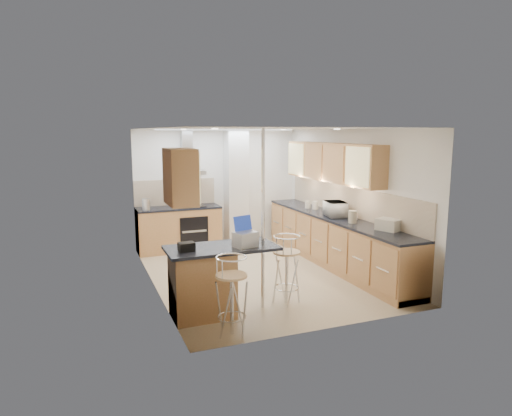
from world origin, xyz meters
name	(u,v)px	position (x,y,z in m)	size (l,w,h in m)	color
ground	(259,274)	(0.00, 0.00, 0.00)	(4.80, 4.80, 0.00)	tan
room_shell	(268,183)	(0.32, 0.38, 1.54)	(3.64, 4.84, 2.51)	white
right_counter	(334,241)	(1.50, 0.00, 0.46)	(0.63, 4.40, 0.92)	#AA7E44
back_counter	(179,229)	(-0.95, 2.10, 0.46)	(1.70, 0.63, 0.92)	#AA7E44
peninsula	(222,280)	(-1.12, -1.45, 0.48)	(1.47, 0.72, 0.94)	#AA7E44
microwave	(336,209)	(1.49, -0.04, 1.06)	(0.49, 0.33, 0.27)	white
laptop	(245,239)	(-0.83, -1.58, 1.04)	(0.29, 0.22, 0.20)	#9C9FA3
bag	(186,247)	(-1.61, -1.50, 0.99)	(0.20, 0.15, 0.11)	black
bar_stool_near	(232,295)	(-1.20, -2.10, 0.49)	(0.40, 0.40, 0.99)	tan
bar_stool_end	(286,269)	(-0.14, -1.40, 0.50)	(0.41, 0.41, 1.00)	tan
jar_a	(315,205)	(1.53, 0.81, 1.00)	(0.12, 0.12, 0.16)	beige
jar_b	(308,205)	(1.45, 0.96, 0.99)	(0.11, 0.11, 0.15)	beige
jar_c	(353,217)	(1.44, -0.66, 1.03)	(0.14, 0.14, 0.21)	#B6AD91
jar_d	(354,216)	(1.64, -0.42, 0.99)	(0.10, 0.10, 0.14)	white
bread_bin	(389,225)	(1.64, -1.36, 1.01)	(0.27, 0.34, 0.18)	beige
kettle	(146,204)	(-1.62, 1.93, 1.04)	(0.16, 0.16, 0.23)	#B6B8BB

